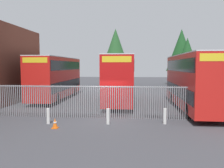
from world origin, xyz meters
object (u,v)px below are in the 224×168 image
object	(u,v)px
double_decker_bus_behind_fence_left	(121,77)
double_decker_bus_behind_fence_right	(57,76)
double_decker_bus_near_gate	(193,80)
traffic_cone_by_gate	(55,123)
bollard_center_front	(108,116)
bollard_near_left	(48,116)
bollard_near_right	(165,116)

from	to	relation	value
double_decker_bus_behind_fence_left	double_decker_bus_behind_fence_right	distance (m)	7.16
double_decker_bus_near_gate	traffic_cone_by_gate	world-z (taller)	double_decker_bus_near_gate
double_decker_bus_behind_fence_left	double_decker_bus_behind_fence_right	size ratio (longest dim) A/B	1.00
double_decker_bus_near_gate	bollard_center_front	world-z (taller)	double_decker_bus_near_gate
double_decker_bus_behind_fence_left	bollard_near_left	distance (m)	9.65
bollard_center_front	bollard_near_right	bearing A→B (deg)	5.79
double_decker_bus_near_gate	bollard_near_right	world-z (taller)	double_decker_bus_near_gate
bollard_near_right	traffic_cone_by_gate	bearing A→B (deg)	-166.25
bollard_near_left	bollard_near_right	size ratio (longest dim) A/B	1.00
double_decker_bus_behind_fence_left	bollard_center_front	world-z (taller)	double_decker_bus_behind_fence_left
double_decker_bus_behind_fence_left	double_decker_bus_near_gate	bearing A→B (deg)	-28.29
double_decker_bus_behind_fence_left	traffic_cone_by_gate	size ratio (longest dim) A/B	18.32
bollard_near_right	double_decker_bus_behind_fence_left	bearing A→B (deg)	111.26
double_decker_bus_near_gate	bollard_near_right	xyz separation A→B (m)	(-2.84, -4.80, -1.95)
bollard_near_left	bollard_near_right	distance (m)	7.09
double_decker_bus_behind_fence_left	bollard_near_left	bearing A→B (deg)	-114.68
traffic_cone_by_gate	double_decker_bus_behind_fence_right	bearing A→B (deg)	107.98
bollard_center_front	traffic_cone_by_gate	size ratio (longest dim) A/B	1.61
double_decker_bus_near_gate	bollard_center_front	distance (m)	8.35
double_decker_bus_near_gate	bollard_center_front	bearing A→B (deg)	-140.60
bollard_near_left	bollard_near_right	bearing A→B (deg)	4.67
double_decker_bus_near_gate	double_decker_bus_behind_fence_left	size ratio (longest dim) A/B	1.00
double_decker_bus_behind_fence_left	bollard_near_right	xyz separation A→B (m)	(3.12, -8.01, -1.95)
double_decker_bus_near_gate	double_decker_bus_behind_fence_right	size ratio (longest dim) A/B	1.00
double_decker_bus_behind_fence_right	traffic_cone_by_gate	distance (m)	12.21
double_decker_bus_near_gate	bollard_near_left	world-z (taller)	double_decker_bus_near_gate
bollard_near_left	bollard_center_front	world-z (taller)	same
bollard_near_left	double_decker_bus_behind_fence_left	bearing A→B (deg)	65.32
double_decker_bus_behind_fence_right	bollard_near_left	distance (m)	11.05
bollard_center_front	traffic_cone_by_gate	bearing A→B (deg)	-157.45
bollard_near_right	traffic_cone_by_gate	world-z (taller)	bollard_near_right
bollard_near_left	traffic_cone_by_gate	distance (m)	1.24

